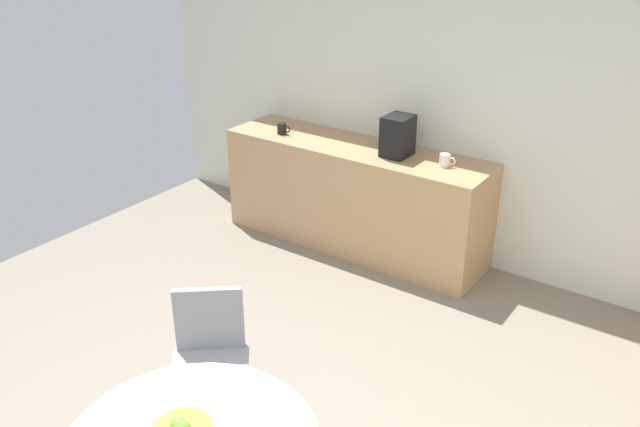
{
  "coord_description": "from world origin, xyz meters",
  "views": [
    {
      "loc": [
        1.94,
        -1.73,
        2.72
      ],
      "look_at": [
        -0.22,
        1.34,
        0.95
      ],
      "focal_mm": 37.4,
      "sensor_mm": 36.0,
      "label": 1
    }
  ],
  "objects_px": {
    "coffee_maker": "(398,136)",
    "mug_green": "(282,128)",
    "chair_gray": "(210,346)",
    "mug_white": "(445,160)"
  },
  "relations": [
    {
      "from": "mug_white",
      "to": "coffee_maker",
      "type": "bearing_deg",
      "value": -179.61
    },
    {
      "from": "mug_green",
      "to": "coffee_maker",
      "type": "xyz_separation_m",
      "value": [
        1.07,
        0.1,
        0.11
      ]
    },
    {
      "from": "chair_gray",
      "to": "coffee_maker",
      "type": "height_order",
      "value": "coffee_maker"
    },
    {
      "from": "coffee_maker",
      "to": "mug_green",
      "type": "bearing_deg",
      "value": -174.65
    },
    {
      "from": "mug_green",
      "to": "coffee_maker",
      "type": "bearing_deg",
      "value": 5.35
    },
    {
      "from": "chair_gray",
      "to": "mug_white",
      "type": "height_order",
      "value": "mug_white"
    },
    {
      "from": "mug_green",
      "to": "coffee_maker",
      "type": "height_order",
      "value": "coffee_maker"
    },
    {
      "from": "chair_gray",
      "to": "mug_white",
      "type": "bearing_deg",
      "value": 83.59
    },
    {
      "from": "chair_gray",
      "to": "mug_white",
      "type": "distance_m",
      "value": 2.36
    },
    {
      "from": "mug_green",
      "to": "coffee_maker",
      "type": "distance_m",
      "value": 1.08
    }
  ]
}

